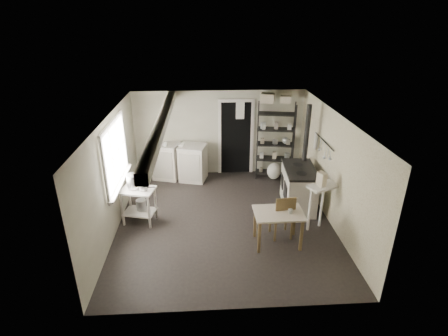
{
  "coord_description": "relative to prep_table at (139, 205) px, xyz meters",
  "views": [
    {
      "loc": [
        -0.4,
        -6.45,
        4.09
      ],
      "look_at": [
        0.0,
        0.3,
        1.1
      ],
      "focal_mm": 28.0,
      "sensor_mm": 36.0,
      "label": 1
    }
  ],
  "objects": [
    {
      "name": "shelf_rack",
      "position": [
        3.26,
        2.06,
        0.55
      ],
      "size": [
        1.02,
        0.53,
        2.05
      ],
      "primitive_type": null,
      "rotation": [
        0.0,
        0.0,
        -0.17
      ],
      "color": "black",
      "rests_on": "ground"
    },
    {
      "name": "wall_left",
      "position": [
        -0.44,
        -0.05,
        0.75
      ],
      "size": [
        0.02,
        5.0,
        2.3
      ],
      "primitive_type": "cube",
      "color": "#B4B09A",
      "rests_on": "ground"
    },
    {
      "name": "stove",
      "position": [
        3.52,
        0.47,
        0.04
      ],
      "size": [
        0.76,
        1.25,
        0.95
      ],
      "primitive_type": null,
      "rotation": [
        0.0,
        0.0,
        -0.08
      ],
      "color": "beige",
      "rests_on": "ground"
    },
    {
      "name": "floor",
      "position": [
        1.81,
        -0.05,
        -0.4
      ],
      "size": [
        5.0,
        5.0,
        0.0
      ],
      "primitive_type": "plane",
      "color": "black",
      "rests_on": "ground"
    },
    {
      "name": "wall_right",
      "position": [
        4.06,
        -0.05,
        0.75
      ],
      "size": [
        0.02,
        5.0,
        2.3
      ],
      "primitive_type": "cube",
      "color": "#B4B09A",
      "rests_on": "ground"
    },
    {
      "name": "window",
      "position": [
        -0.41,
        0.15,
        1.1
      ],
      "size": [
        0.12,
        1.76,
        1.28
      ],
      "primitive_type": null,
      "color": "silver",
      "rests_on": "wall_left"
    },
    {
      "name": "storage_box_b",
      "position": [
        3.47,
        2.09,
        1.59
      ],
      "size": [
        0.32,
        0.3,
        0.17
      ],
      "primitive_type": "cube",
      "rotation": [
        0.0,
        0.0,
        -0.23
      ],
      "color": "beige",
      "rests_on": "shelf_rack"
    },
    {
      "name": "utensil_rail",
      "position": [
        4.0,
        0.55,
        1.15
      ],
      "size": [
        0.06,
        1.2,
        0.44
      ],
      "primitive_type": null,
      "color": "silver",
      "rests_on": "wall_right"
    },
    {
      "name": "ceiling_beam",
      "position": [
        0.61,
        -0.05,
        1.8
      ],
      "size": [
        0.18,
        5.0,
        0.18
      ],
      "primitive_type": null,
      "color": "silver",
      "rests_on": "ceiling"
    },
    {
      "name": "saucepan",
      "position": [
        0.13,
        -0.06,
        0.45
      ],
      "size": [
        0.18,
        0.18,
        0.1
      ],
      "primitive_type": "cylinder",
      "rotation": [
        0.0,
        0.0,
        0.02
      ],
      "color": "silver",
      "rests_on": "prep_table"
    },
    {
      "name": "wall_front",
      "position": [
        1.81,
        -2.55,
        0.75
      ],
      "size": [
        4.5,
        0.02,
        2.3
      ],
      "primitive_type": "cube",
      "color": "#B4B09A",
      "rests_on": "ground"
    },
    {
      "name": "side_ledge",
      "position": [
        3.76,
        -0.4,
        0.03
      ],
      "size": [
        0.71,
        0.56,
        0.96
      ],
      "primitive_type": null,
      "rotation": [
        0.0,
        0.0,
        0.43
      ],
      "color": "silver",
      "rests_on": "ground"
    },
    {
      "name": "bucket",
      "position": [
        0.03,
        0.04,
        -0.02
      ],
      "size": [
        0.21,
        0.21,
        0.23
      ],
      "primitive_type": "cylinder",
      "rotation": [
        0.0,
        0.0,
        -0.01
      ],
      "color": "silver",
      "rests_on": "prep_table"
    },
    {
      "name": "shelf_jar",
      "position": [
        2.94,
        2.05,
        0.97
      ],
      "size": [
        0.09,
        0.09,
        0.19
      ],
      "primitive_type": "imported",
      "rotation": [
        0.0,
        0.0,
        0.04
      ],
      "color": "silver",
      "rests_on": "shelf_rack"
    },
    {
      "name": "wallpaper_panel",
      "position": [
        4.05,
        -0.05,
        0.75
      ],
      "size": [
        0.01,
        5.0,
        2.3
      ],
      "primitive_type": null,
      "color": "beige",
      "rests_on": "wall_right"
    },
    {
      "name": "floor_crock",
      "position": [
        3.2,
        0.09,
        -0.33
      ],
      "size": [
        0.17,
        0.17,
        0.16
      ],
      "primitive_type": "cylinder",
      "rotation": [
        0.0,
        0.0,
        -0.36
      ],
      "color": "silver",
      "rests_on": "ground"
    },
    {
      "name": "doorway",
      "position": [
        2.26,
        2.42,
        0.6
      ],
      "size": [
        0.96,
        0.1,
        2.08
      ],
      "primitive_type": null,
      "color": "silver",
      "rests_on": "ground"
    },
    {
      "name": "stovepipe",
      "position": [
        3.73,
        0.93,
        1.19
      ],
      "size": [
        0.12,
        0.12,
        1.39
      ],
      "primitive_type": null,
      "rotation": [
        0.0,
        0.0,
        0.08
      ],
      "color": "black",
      "rests_on": "stove"
    },
    {
      "name": "ceiling",
      "position": [
        1.81,
        -0.05,
        1.9
      ],
      "size": [
        5.0,
        5.0,
        0.0
      ],
      "primitive_type": "plane",
      "rotation": [
        3.14,
        0.0,
        0.0
      ],
      "color": "beige",
      "rests_on": "wall_back"
    },
    {
      "name": "storage_box_a",
      "position": [
        3.01,
        2.12,
        1.61
      ],
      "size": [
        0.4,
        0.37,
        0.23
      ],
      "primitive_type": "cube",
      "rotation": [
        0.0,
        0.0,
        -0.29
      ],
      "color": "beige",
      "rests_on": "shelf_rack"
    },
    {
      "name": "prep_table",
      "position": [
        0.0,
        0.0,
        0.0
      ],
      "size": [
        0.78,
        0.63,
        0.78
      ],
      "primitive_type": null,
      "rotation": [
        0.0,
        0.0,
        -0.24
      ],
      "color": "silver",
      "rests_on": "ground"
    },
    {
      "name": "wall_back",
      "position": [
        1.81,
        2.45,
        0.75
      ],
      "size": [
        4.5,
        0.02,
        2.3
      ],
      "primitive_type": "cube",
      "color": "#B4B09A",
      "rests_on": "ground"
    },
    {
      "name": "flour_sack",
      "position": [
        3.26,
        1.94,
        -0.16
      ],
      "size": [
        0.41,
        0.35,
        0.45
      ],
      "primitive_type": "ellipsoid",
      "rotation": [
        0.0,
        0.0,
        -0.09
      ],
      "color": "silver",
      "rests_on": "ground"
    },
    {
      "name": "stockpot",
      "position": [
        -0.08,
        0.06,
        0.54
      ],
      "size": [
        0.32,
        0.32,
        0.29
      ],
      "primitive_type": "cylinder",
      "rotation": [
        0.0,
        0.0,
        -0.2
      ],
      "color": "silver",
      "rests_on": "prep_table"
    },
    {
      "name": "counter_cup",
      "position": [
        0.4,
        2.03,
        0.57
      ],
      "size": [
        0.17,
        0.17,
        0.1
      ],
      "primitive_type": "imported",
      "rotation": [
        0.0,
        0.0,
        -0.38
      ],
      "color": "silver",
      "rests_on": "base_cabinets"
    },
    {
      "name": "table_cup",
      "position": [
        2.97,
        -0.99,
        0.4
      ],
      "size": [
        0.11,
        0.11,
        0.09
      ],
      "primitive_type": "imported",
      "rotation": [
        0.0,
        0.0,
        0.17
      ],
      "color": "silver",
      "rests_on": "work_table"
    },
    {
      "name": "chair",
      "position": [
        2.89,
        -0.68,
        0.08
      ],
      "size": [
        0.44,
        0.46,
        0.95
      ],
      "primitive_type": null,
      "rotation": [
        0.0,
        0.0,
        0.12
      ],
      "color": "brown",
      "rests_on": "ground"
    },
    {
      "name": "oats_box",
      "position": [
        3.7,
        -0.42,
        0.61
      ],
      "size": [
        0.17,
        0.22,
        0.28
      ],
      "primitive_type": "cube",
      "rotation": [
        0.0,
        0.0,
        0.36
      ],
      "color": "beige",
      "rests_on": "side_ledge"
    },
    {
      "name": "base_cabinets",
      "position": [
        0.74,
        2.13,
        0.06
      ],
      "size": [
        1.58,
        0.98,
        0.96
      ],
      "primitive_type": null,
      "rotation": [
        0.0,
        0.0,
        -0.26
      ],
      "color": "beige",
      "rests_on": "ground"
    },
    {
      "name": "work_table",
      "position": [
        2.76,
        -0.94,
        -0.02
      ],
      "size": [
        0.93,
        0.65,
        0.7
      ],
      "primitive_type": null,
      "rotation": [
        0.0,
        0.0,
        0.01
      ],
      "color": "beige",
      "rests_on": "ground"
    },
    {
      "name": "mixing_bowl",
      "position": [
        0.8,
        2.06,
        0.55
      ],
      "size": [
        0.33,
        0.33,
        0.06
      ],
      "primitive_type": "imported",
      "rotation": [
        0.0,
        0.0,
        -0.28
      ],
      "color": "silver",
      "rests_on": "base_cabinets"
    }
  ]
}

